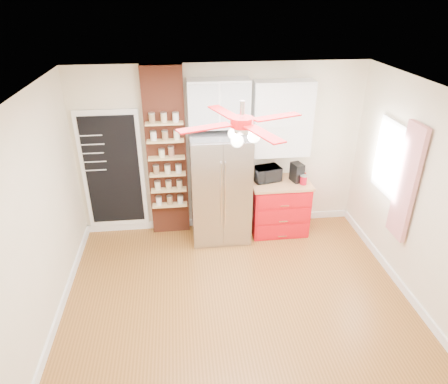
{
  "coord_description": "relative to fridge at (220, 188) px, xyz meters",
  "views": [
    {
      "loc": [
        -0.64,
        -3.88,
        3.65
      ],
      "look_at": [
        -0.08,
        0.9,
        1.18
      ],
      "focal_mm": 32.0,
      "sensor_mm": 36.0,
      "label": 1
    }
  ],
  "objects": [
    {
      "name": "floor",
      "position": [
        0.05,
        -1.63,
        -0.88
      ],
      "size": [
        4.5,
        4.5,
        0.0
      ],
      "primitive_type": "plane",
      "color": "#905A24",
      "rests_on": "ground"
    },
    {
      "name": "ceiling",
      "position": [
        0.05,
        -1.63,
        1.83
      ],
      "size": [
        4.5,
        4.5,
        0.0
      ],
      "primitive_type": "plane",
      "color": "white",
      "rests_on": "wall_back"
    },
    {
      "name": "wall_back",
      "position": [
        0.05,
        0.37,
        0.48
      ],
      "size": [
        4.5,
        0.02,
        2.7
      ],
      "primitive_type": "cube",
      "color": "beige",
      "rests_on": "floor"
    },
    {
      "name": "wall_front",
      "position": [
        0.05,
        -3.63,
        0.48
      ],
      "size": [
        4.5,
        0.02,
        2.7
      ],
      "primitive_type": "cube",
      "color": "beige",
      "rests_on": "floor"
    },
    {
      "name": "wall_left",
      "position": [
        -2.2,
        -1.63,
        0.48
      ],
      "size": [
        0.02,
        4.0,
        2.7
      ],
      "primitive_type": "cube",
      "color": "beige",
      "rests_on": "floor"
    },
    {
      "name": "wall_right",
      "position": [
        2.3,
        -1.63,
        0.48
      ],
      "size": [
        0.02,
        4.0,
        2.7
      ],
      "primitive_type": "cube",
      "color": "beige",
      "rests_on": "floor"
    },
    {
      "name": "chalkboard",
      "position": [
        -1.65,
        0.33,
        0.23
      ],
      "size": [
        0.95,
        0.05,
        1.95
      ],
      "color": "white",
      "rests_on": "wall_back"
    },
    {
      "name": "brick_pillar",
      "position": [
        -0.8,
        0.29,
        0.48
      ],
      "size": [
        0.6,
        0.16,
        2.7
      ],
      "primitive_type": "cube",
      "color": "brown",
      "rests_on": "floor"
    },
    {
      "name": "fridge",
      "position": [
        0.0,
        0.0,
        0.0
      ],
      "size": [
        0.9,
        0.7,
        1.75
      ],
      "primitive_type": "cube",
      "color": "#A6A7AB",
      "rests_on": "floor"
    },
    {
      "name": "upper_glass_cabinet",
      "position": [
        0.0,
        0.2,
        1.27
      ],
      "size": [
        0.9,
        0.35,
        0.7
      ],
      "primitive_type": "cube",
      "color": "white",
      "rests_on": "wall_back"
    },
    {
      "name": "red_cabinet",
      "position": [
        0.97,
        0.05,
        -0.42
      ],
      "size": [
        0.94,
        0.64,
        0.9
      ],
      "color": "red",
      "rests_on": "floor"
    },
    {
      "name": "upper_shelf_unit",
      "position": [
        0.97,
        0.22,
        1.0
      ],
      "size": [
        0.9,
        0.3,
        1.15
      ],
      "primitive_type": "cube",
      "color": "white",
      "rests_on": "wall_back"
    },
    {
      "name": "window",
      "position": [
        2.28,
        -0.73,
        0.68
      ],
      "size": [
        0.04,
        0.75,
        1.05
      ],
      "primitive_type": "cube",
      "color": "white",
      "rests_on": "wall_right"
    },
    {
      "name": "curtain",
      "position": [
        2.23,
        -1.28,
        0.57
      ],
      "size": [
        0.06,
        0.4,
        1.55
      ],
      "primitive_type": "cube",
      "color": "red",
      "rests_on": "wall_right"
    },
    {
      "name": "ceiling_fan",
      "position": [
        0.05,
        -1.63,
        1.55
      ],
      "size": [
        1.4,
        1.4,
        0.44
      ],
      "color": "silver",
      "rests_on": "ceiling"
    },
    {
      "name": "toaster_oven",
      "position": [
        0.75,
        0.13,
        0.14
      ],
      "size": [
        0.48,
        0.38,
        0.23
      ],
      "primitive_type": "imported",
      "rotation": [
        0.0,
        0.0,
        0.26
      ],
      "color": "black",
      "rests_on": "red_cabinet"
    },
    {
      "name": "coffee_maker",
      "position": [
        1.22,
        0.05,
        0.17
      ],
      "size": [
        0.2,
        0.25,
        0.3
      ],
      "primitive_type": "cube",
      "rotation": [
        0.0,
        0.0,
        0.27
      ],
      "color": "black",
      "rests_on": "red_cabinet"
    },
    {
      "name": "canister_left",
      "position": [
        1.3,
        -0.07,
        0.09
      ],
      "size": [
        0.12,
        0.12,
        0.14
      ],
      "primitive_type": "cylinder",
      "rotation": [
        0.0,
        0.0,
        -0.17
      ],
      "color": "#A9091D",
      "rests_on": "red_cabinet"
    },
    {
      "name": "canister_right",
      "position": [
        1.34,
        0.11,
        0.09
      ],
      "size": [
        0.14,
        0.14,
        0.14
      ],
      "primitive_type": "cylinder",
      "rotation": [
        0.0,
        0.0,
        0.3
      ],
      "color": "#B11509",
      "rests_on": "red_cabinet"
    },
    {
      "name": "pantry_jar_oats",
      "position": [
        -0.87,
        0.15,
        0.56
      ],
      "size": [
        0.11,
        0.11,
        0.12
      ],
      "primitive_type": "cylinder",
      "rotation": [
        0.0,
        0.0,
        0.35
      ],
      "color": "beige",
      "rests_on": "brick_pillar"
    },
    {
      "name": "pantry_jar_beans",
      "position": [
        -0.73,
        0.17,
        0.57
      ],
      "size": [
        0.1,
        0.1,
        0.14
      ],
      "primitive_type": "cylinder",
      "rotation": [
        0.0,
        0.0,
        -0.03
      ],
      "color": "#8B5D47",
      "rests_on": "brick_pillar"
    }
  ]
}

